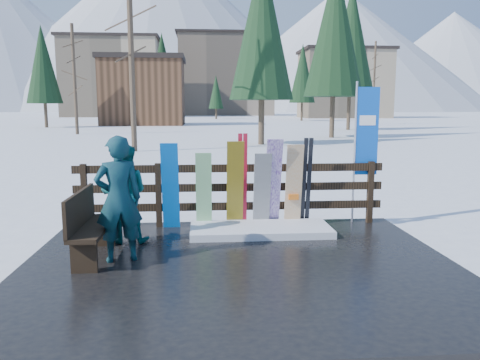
{
  "coord_description": "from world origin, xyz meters",
  "views": [
    {
      "loc": [
        -0.48,
        -6.14,
        2.21
      ],
      "look_at": [
        0.08,
        1.0,
        1.1
      ],
      "focal_mm": 35.0,
      "sensor_mm": 36.0,
      "label": 1
    }
  ],
  "objects": [
    {
      "name": "ground",
      "position": [
        0.0,
        0.0,
        0.0
      ],
      "size": [
        700.0,
        700.0,
        0.0
      ],
      "primitive_type": "plane",
      "color": "white",
      "rests_on": "ground"
    },
    {
      "name": "deck",
      "position": [
        0.0,
        0.0,
        0.04
      ],
      "size": [
        6.0,
        5.0,
        0.08
      ],
      "primitive_type": "cube",
      "color": "black",
      "rests_on": "ground"
    },
    {
      "name": "fence",
      "position": [
        0.0,
        2.2,
        0.74
      ],
      "size": [
        5.6,
        0.1,
        1.15
      ],
      "color": "black",
      "rests_on": "deck"
    },
    {
      "name": "snow_patch",
      "position": [
        0.47,
        1.6,
        0.14
      ],
      "size": [
        2.39,
        1.0,
        0.12
      ],
      "primitive_type": "cube",
      "color": "white",
      "rests_on": "deck"
    },
    {
      "name": "bench",
      "position": [
        -2.12,
        0.44,
        0.6
      ],
      "size": [
        0.41,
        1.5,
        0.97
      ],
      "color": "black",
      "rests_on": "deck"
    },
    {
      "name": "snowboard_0",
      "position": [
        -1.07,
        1.98,
        0.85
      ],
      "size": [
        0.3,
        0.32,
        1.54
      ],
      "primitive_type": "cube",
      "rotation": [
        0.19,
        0.0,
        0.0
      ],
      "color": "blue",
      "rests_on": "deck"
    },
    {
      "name": "snowboard_1",
      "position": [
        -0.49,
        1.98,
        0.76
      ],
      "size": [
        0.28,
        0.24,
        1.36
      ],
      "primitive_type": "cube",
      "rotation": [
        0.16,
        0.0,
        0.0
      ],
      "color": "silver",
      "rests_on": "deck"
    },
    {
      "name": "snowboard_2",
      "position": [
        0.06,
        1.98,
        0.86
      ],
      "size": [
        0.3,
        0.36,
        1.56
      ],
      "primitive_type": "cube",
      "rotation": [
        0.21,
        0.0,
        0.0
      ],
      "color": "yellow",
      "rests_on": "deck"
    },
    {
      "name": "snowboard_3",
      "position": [
        0.74,
        1.98,
        0.88
      ],
      "size": [
        0.28,
        0.46,
        1.6
      ],
      "primitive_type": "cube",
      "rotation": [
        0.27,
        0.0,
        0.0
      ],
      "color": "white",
      "rests_on": "deck"
    },
    {
      "name": "snowboard_4",
      "position": [
        0.54,
        1.98,
        0.76
      ],
      "size": [
        0.3,
        0.34,
        1.35
      ],
      "primitive_type": "cube",
      "rotation": [
        0.23,
        0.0,
        0.0
      ],
      "color": "black",
      "rests_on": "deck"
    },
    {
      "name": "snowboard_5",
      "position": [
        1.11,
        1.98,
        0.83
      ],
      "size": [
        0.3,
        0.27,
        1.5
      ],
      "primitive_type": "cube",
      "rotation": [
        0.16,
        0.0,
        0.0
      ],
      "color": "silver",
      "rests_on": "deck"
    },
    {
      "name": "ski_pair_a",
      "position": [
        0.2,
        2.05,
        0.92
      ],
      "size": [
        0.17,
        0.19,
        1.69
      ],
      "color": "#B3162C",
      "rests_on": "deck"
    },
    {
      "name": "ski_pair_b",
      "position": [
        1.36,
        2.05,
        0.88
      ],
      "size": [
        0.17,
        0.27,
        1.61
      ],
      "color": "black",
      "rests_on": "deck"
    },
    {
      "name": "rental_flag",
      "position": [
        2.46,
        2.25,
        1.69
      ],
      "size": [
        0.45,
        0.04,
        2.6
      ],
      "color": "silver",
      "rests_on": "deck"
    },
    {
      "name": "person_front",
      "position": [
        -1.66,
        0.31,
        0.96
      ],
      "size": [
        0.74,
        0.59,
        1.76
      ],
      "primitive_type": "imported",
      "rotation": [
        0.0,
        0.0,
        3.44
      ],
      "color": "#114A45",
      "rests_on": "deck"
    },
    {
      "name": "person_back",
      "position": [
        -1.74,
        1.26,
        0.86
      ],
      "size": [
        0.79,
        0.64,
        1.56
      ],
      "primitive_type": "imported",
      "rotation": [
        0.0,
        0.0,
        3.08
      ],
      "color": "#0F5659",
      "rests_on": "deck"
    },
    {
      "name": "resort_buildings",
      "position": [
        1.03,
        115.41,
        9.81
      ],
      "size": [
        73.0,
        87.6,
        22.6
      ],
      "color": "tan",
      "rests_on": "ground"
    },
    {
      "name": "trees",
      "position": [
        4.85,
        47.38,
        5.89
      ],
      "size": [
        42.06,
        68.57,
        13.39
      ],
      "color": "#382B1E",
      "rests_on": "ground"
    },
    {
      "name": "mountains",
      "position": [
        -10.5,
        328.41,
        50.2
      ],
      "size": [
        520.0,
        260.0,
        120.0
      ],
      "color": "white",
      "rests_on": "ground"
    }
  ]
}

